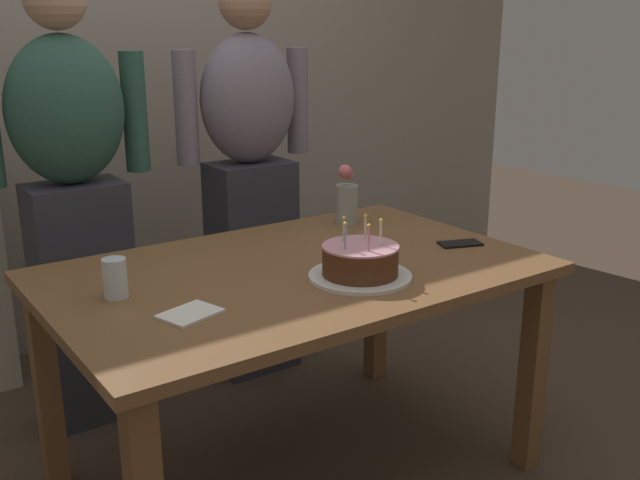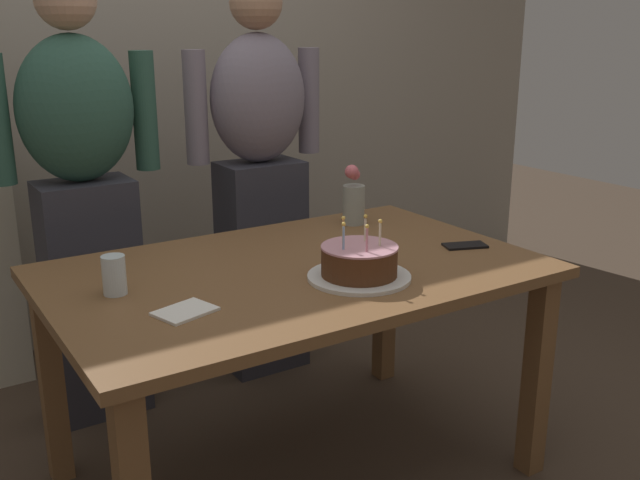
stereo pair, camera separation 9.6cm
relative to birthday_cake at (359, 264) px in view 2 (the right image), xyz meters
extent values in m
plane|color=#47382B|center=(-0.10, 0.20, -0.79)|extent=(10.00, 10.00, 0.00)
cube|color=#9E9384|center=(-0.10, 1.75, 0.51)|extent=(5.20, 0.10, 2.60)
cube|color=brown|center=(-0.10, 0.20, -0.06)|extent=(1.50, 0.96, 0.03)
cube|color=brown|center=(0.58, -0.21, -0.43)|extent=(0.07, 0.07, 0.70)
cube|color=brown|center=(-0.78, 0.61, -0.43)|extent=(0.07, 0.07, 0.70)
cube|color=brown|center=(0.58, 0.61, -0.43)|extent=(0.07, 0.07, 0.70)
cylinder|color=white|center=(0.00, 0.00, -0.04)|extent=(0.31, 0.31, 0.01)
cylinder|color=#512D19|center=(0.00, 0.00, 0.01)|extent=(0.23, 0.23, 0.08)
cylinder|color=#D18E9E|center=(0.00, 0.00, 0.05)|extent=(0.23, 0.23, 0.01)
cylinder|color=#93B7DB|center=(-0.06, 0.00, 0.09)|extent=(0.01, 0.01, 0.07)
sphere|color=#F9C64C|center=(-0.06, 0.00, 0.13)|extent=(0.01, 0.01, 0.01)
cylinder|color=pink|center=(-0.02, -0.06, 0.09)|extent=(0.01, 0.01, 0.07)
sphere|color=#F9C64C|center=(-0.02, -0.06, 0.13)|extent=(0.01, 0.01, 0.01)
cylinder|color=beige|center=(0.05, -0.03, 0.09)|extent=(0.01, 0.01, 0.07)
sphere|color=#F9C64C|center=(0.05, -0.03, 0.13)|extent=(0.01, 0.01, 0.01)
cylinder|color=beige|center=(0.05, 0.04, 0.09)|extent=(0.01, 0.01, 0.07)
sphere|color=#F9C64C|center=(0.05, 0.04, 0.13)|extent=(0.01, 0.01, 0.01)
cylinder|color=#EAB266|center=(-0.02, 0.06, 0.09)|extent=(0.01, 0.01, 0.07)
sphere|color=#F9C64C|center=(-0.02, 0.06, 0.13)|extent=(0.01, 0.01, 0.01)
cylinder|color=silver|center=(-0.65, 0.26, 0.01)|extent=(0.07, 0.07, 0.11)
cube|color=black|center=(0.49, 0.07, -0.04)|extent=(0.16, 0.12, 0.01)
cube|color=white|center=(-0.54, 0.03, -0.04)|extent=(0.17, 0.15, 0.01)
cylinder|color=#999E93|center=(0.35, 0.52, 0.03)|extent=(0.08, 0.08, 0.15)
sphere|color=#DB6670|center=(0.33, 0.51, 0.16)|extent=(0.05, 0.05, 0.05)
sphere|color=#DB6670|center=(0.35, 0.52, 0.14)|extent=(0.04, 0.04, 0.04)
cube|color=#33333D|center=(-0.53, 0.99, -0.33)|extent=(0.34, 0.23, 0.92)
ellipsoid|color=#2D5647|center=(-0.53, 0.99, 0.39)|extent=(0.41, 0.27, 0.52)
cylinder|color=#2D5647|center=(-0.27, 1.02, 0.37)|extent=(0.09, 0.09, 0.44)
cube|color=#33333D|center=(0.20, 0.99, -0.33)|extent=(0.34, 0.23, 0.92)
ellipsoid|color=slate|center=(0.20, 0.99, 0.39)|extent=(0.41, 0.27, 0.52)
sphere|color=tan|center=(0.20, 0.99, 0.76)|extent=(0.21, 0.21, 0.21)
cylinder|color=slate|center=(0.46, 1.02, 0.37)|extent=(0.09, 0.09, 0.44)
cylinder|color=slate|center=(-0.06, 1.02, 0.37)|extent=(0.09, 0.09, 0.44)
camera|label=1|loc=(-1.26, -1.58, 0.67)|focal=40.33mm
camera|label=2|loc=(-1.18, -1.63, 0.67)|focal=40.33mm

